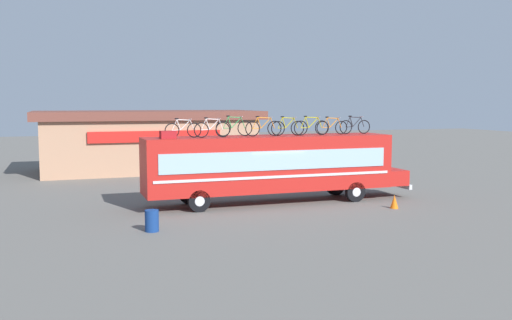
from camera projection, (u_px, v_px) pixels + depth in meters
The scene contains 14 objects.
ground_plane at pixel (269, 203), 26.42m from camera, with size 120.00×120.00×0.00m, color #605E59.
bus at pixel (273, 164), 26.29m from camera, with size 12.90×2.39×3.15m.
luggage_bag_1 at pixel (168, 135), 24.25m from camera, with size 0.66×0.54×0.33m, color maroon.
rooftop_bicycle_1 at pixel (183, 130), 24.68m from camera, with size 1.64×0.44×0.86m.
rooftop_bicycle_2 at pixel (212, 129), 24.83m from camera, with size 1.65×0.44×0.90m.
rooftop_bicycle_3 at pixel (234, 128), 25.87m from camera, with size 1.76×0.44×0.95m.
rooftop_bicycle_4 at pixel (263, 128), 25.85m from camera, with size 1.77×0.44×0.93m.
rooftop_bicycle_5 at pixel (288, 127), 26.31m from camera, with size 1.67×0.44×0.91m.
rooftop_bicycle_6 at pixel (311, 127), 26.56m from camera, with size 1.78×0.44×0.92m.
rooftop_bicycle_7 at pixel (332, 127), 27.24m from camera, with size 1.65×0.44×0.87m.
rooftop_bicycle_8 at pixel (355, 126), 27.76m from camera, with size 1.69×0.44×0.90m.
roadside_building at pixel (148, 140), 39.05m from camera, with size 15.03×7.42×4.11m.
trash_bin at pixel (152, 221), 20.53m from camera, with size 0.50×0.50×0.79m, color navy.
traffic_cone at pixel (394, 202), 25.02m from camera, with size 0.36×0.36×0.60m, color orange.
Camera 1 is at (-9.16, -24.43, 4.69)m, focal length 39.61 mm.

